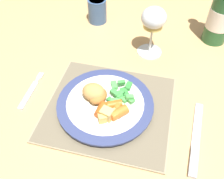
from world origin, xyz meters
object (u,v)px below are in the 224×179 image
Objects in this scene: dining_table at (122,76)px; drinking_cup at (97,10)px; bottle at (223,10)px; fork at (30,92)px; wine_glass at (154,21)px; dinner_plate at (104,104)px; table_knife at (195,144)px.

drinking_cup reaches higher than dining_table.
fork is at bearing -142.99° from bottle.
drinking_cup is (0.08, 0.38, 0.04)m from fork.
fork is 0.39m from wine_glass.
dining_table is 0.24m from dinner_plate.
dining_table is 0.25m from drinking_cup.
table_knife is 2.48× the size of drinking_cup.
wine_glass is at bearing 72.31° from dinner_plate.
wine_glass is 1.87× the size of drinking_cup.
drinking_cup reaches higher than dinner_plate.
dining_table is at bearing -52.19° from drinking_cup.
dining_table is at bearing 130.33° from table_knife.
bottle is at bearing 83.49° from table_knife.
table_knife is at bearing -12.23° from dinner_plate.
dining_table is 4.49× the size of bottle.
fork is at bearing 173.13° from table_knife.
wine_glass is at bearing 25.49° from dining_table.
table_knife is at bearing -63.75° from wine_glass.
dining_table is 9.87× the size of fork.
wine_glass is at bearing 116.25° from table_knife.
table_knife is (0.22, -0.26, 0.09)m from dining_table.
table_knife is at bearing -49.67° from dining_table.
drinking_cup is at bearing 147.45° from wine_glass.
drinking_cup reaches higher than fork.
bottle reaches higher than fork.
dinner_plate reaches higher than dining_table.
wine_glass is 0.25m from drinking_cup.
bottle is at bearing 29.05° from dining_table.
fork is 0.67× the size of table_knife.
table_knife reaches higher than fork.
fork is 0.45× the size of bottle.
bottle is (0.05, 0.41, 0.11)m from table_knife.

